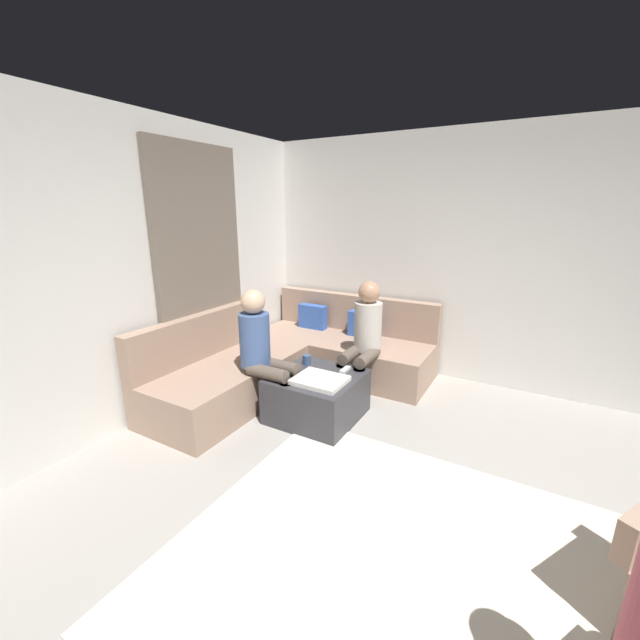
{
  "coord_description": "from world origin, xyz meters",
  "views": [
    {
      "loc": [
        0.2,
        -1.58,
        1.9
      ],
      "look_at": [
        -1.63,
        1.63,
        0.85
      ],
      "focal_mm": 22.23,
      "sensor_mm": 36.0,
      "label": 1
    }
  ],
  "objects_px": {
    "sectional_couch": "(296,358)",
    "ottoman": "(317,396)",
    "person_on_couch_back": "(364,336)",
    "game_remote": "(345,370)",
    "coffee_mug": "(307,360)",
    "person_on_couch_side": "(264,349)"
  },
  "relations": [
    {
      "from": "person_on_couch_back",
      "to": "person_on_couch_side",
      "type": "relative_size",
      "value": 1.0
    },
    {
      "from": "coffee_mug",
      "to": "game_remote",
      "type": "distance_m",
      "value": 0.4
    },
    {
      "from": "ottoman",
      "to": "coffee_mug",
      "type": "distance_m",
      "value": 0.38
    },
    {
      "from": "sectional_couch",
      "to": "ottoman",
      "type": "relative_size",
      "value": 3.36
    },
    {
      "from": "ottoman",
      "to": "person_on_couch_back",
      "type": "bearing_deg",
      "value": 72.59
    },
    {
      "from": "game_remote",
      "to": "person_on_couch_side",
      "type": "xyz_separation_m",
      "value": [
        -0.63,
        -0.42,
        0.23
      ]
    },
    {
      "from": "person_on_couch_back",
      "to": "ottoman",
      "type": "bearing_deg",
      "value": 72.59
    },
    {
      "from": "coffee_mug",
      "to": "game_remote",
      "type": "height_order",
      "value": "coffee_mug"
    },
    {
      "from": "ottoman",
      "to": "game_remote",
      "type": "xyz_separation_m",
      "value": [
        0.18,
        0.22,
        0.22
      ]
    },
    {
      "from": "game_remote",
      "to": "person_on_couch_back",
      "type": "xyz_separation_m",
      "value": [
        0.01,
        0.39,
        0.23
      ]
    },
    {
      "from": "person_on_couch_back",
      "to": "sectional_couch",
      "type": "bearing_deg",
      "value": 4.0
    },
    {
      "from": "game_remote",
      "to": "sectional_couch",
      "type": "bearing_deg",
      "value": 156.48
    },
    {
      "from": "sectional_couch",
      "to": "ottoman",
      "type": "distance_m",
      "value": 0.82
    },
    {
      "from": "coffee_mug",
      "to": "person_on_couch_side",
      "type": "height_order",
      "value": "person_on_couch_side"
    },
    {
      "from": "coffee_mug",
      "to": "ottoman",
      "type": "bearing_deg",
      "value": -39.29
    },
    {
      "from": "person_on_couch_side",
      "to": "coffee_mug",
      "type": "bearing_deg",
      "value": 149.09
    },
    {
      "from": "person_on_couch_back",
      "to": "person_on_couch_side",
      "type": "xyz_separation_m",
      "value": [
        -0.64,
        -0.81,
        0.0
      ]
    },
    {
      "from": "ottoman",
      "to": "person_on_couch_side",
      "type": "height_order",
      "value": "person_on_couch_side"
    },
    {
      "from": "ottoman",
      "to": "person_on_couch_side",
      "type": "bearing_deg",
      "value": -155.84
    },
    {
      "from": "game_remote",
      "to": "person_on_couch_back",
      "type": "relative_size",
      "value": 0.12
    },
    {
      "from": "sectional_couch",
      "to": "coffee_mug",
      "type": "relative_size",
      "value": 26.84
    },
    {
      "from": "sectional_couch",
      "to": "person_on_couch_back",
      "type": "xyz_separation_m",
      "value": [
        0.79,
        0.06,
        0.38
      ]
    }
  ]
}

